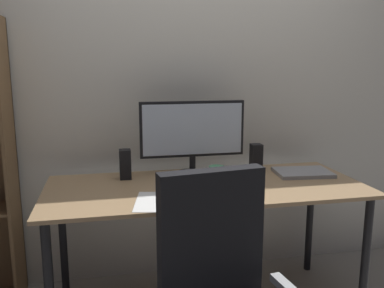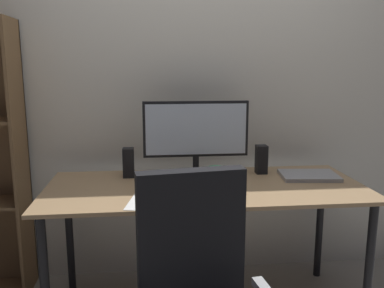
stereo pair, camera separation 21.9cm
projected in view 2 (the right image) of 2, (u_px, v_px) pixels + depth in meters
back_wall at (195, 77)px, 2.62m from camera, size 6.40×0.10×2.60m
desk at (206, 199)px, 2.22m from camera, size 1.71×0.73×0.74m
monitor at (196, 133)px, 2.37m from camera, size 0.61×0.20×0.44m
keyboard at (197, 197)px, 1.99m from camera, size 0.29×0.12×0.02m
mouse at (237, 195)px, 1.99m from camera, size 0.07×0.10×0.03m
coffee_mug at (216, 177)px, 2.17m from camera, size 0.10×0.08×0.11m
laptop at (309, 175)px, 2.36m from camera, size 0.34×0.26×0.02m
speaker_left at (129, 163)px, 2.36m from camera, size 0.06×0.07×0.17m
speaker_right at (261, 159)px, 2.44m from camera, size 0.06×0.07×0.17m
paper_sheet at (152, 200)px, 1.96m from camera, size 0.26×0.33×0.00m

